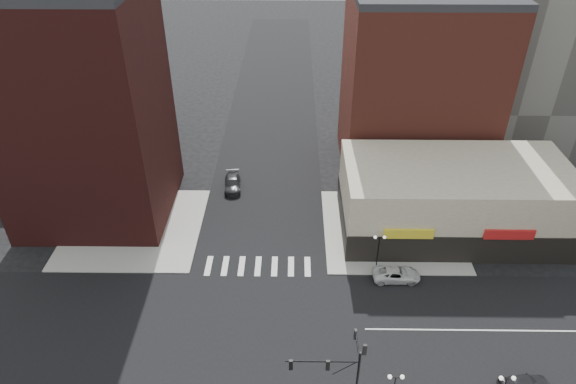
{
  "coord_description": "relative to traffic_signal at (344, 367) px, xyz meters",
  "views": [
    {
      "loc": [
        3.5,
        -31.35,
        35.78
      ],
      "look_at": [
        3.02,
        5.59,
        11.0
      ],
      "focal_mm": 32.0,
      "sensor_mm": 36.0,
      "label": 1
    }
  ],
  "objects": [
    {
      "name": "building_ne_midrise",
      "position": [
        11.76,
        37.33,
        6.04
      ],
      "size": [
        18.0,
        15.0,
        22.0
      ],
      "primitive_type": "cube",
      "color": "maroon",
      "rests_on": "ground"
    },
    {
      "name": "road_ew",
      "position": [
        -7.24,
        7.83,
        -4.95
      ],
      "size": [
        200.0,
        14.0,
        0.02
      ],
      "primitive_type": "cube",
      "color": "black",
      "rests_on": "ground"
    },
    {
      "name": "white_suv",
      "position": [
        6.55,
        14.33,
        -4.31
      ],
      "size": [
        4.74,
        2.23,
        1.31
      ],
      "primitive_type": "imported",
      "rotation": [
        0.0,
        0.0,
        1.58
      ],
      "color": "silver",
      "rests_on": "ground"
    },
    {
      "name": "dark_sedan_north",
      "position": [
        -11.44,
        30.68,
        -4.25
      ],
      "size": [
        2.45,
        5.09,
        1.43
      ],
      "primitive_type": "imported",
      "rotation": [
        0.0,
        0.0,
        0.09
      ],
      "color": "black",
      "rests_on": "ground"
    },
    {
      "name": "ground",
      "position": [
        -7.24,
        7.83,
        -4.96
      ],
      "size": [
        240.0,
        240.0,
        0.0
      ],
      "primitive_type": "plane",
      "color": "black",
      "rests_on": "ground"
    },
    {
      "name": "sidewalk_ne",
      "position": [
        7.26,
        22.33,
        -4.9
      ],
      "size": [
        15.0,
        15.0,
        0.12
      ],
      "primitive_type": "cube",
      "color": "gray",
      "rests_on": "ground"
    },
    {
      "name": "dark_sedan_east",
      "position": [
        14.63,
        1.83,
        -4.27
      ],
      "size": [
        4.19,
        2.06,
        1.38
      ],
      "primitive_type": "imported",
      "rotation": [
        0.0,
        0.0,
        1.68
      ],
      "color": "black",
      "rests_on": "ground"
    },
    {
      "name": "street_lamp_ne",
      "position": [
        4.76,
        15.83,
        -1.67
      ],
      "size": [
        1.22,
        0.32,
        4.16
      ],
      "color": "black",
      "rests_on": "sidewalk_ne"
    },
    {
      "name": "building_nw_low",
      "position": [
        -39.24,
        41.83,
        1.04
      ],
      "size": [
        20.0,
        18.0,
        12.0
      ],
      "primitive_type": "cube",
      "color": "#3A1312",
      "rests_on": "ground"
    },
    {
      "name": "building_nw",
      "position": [
        -26.24,
        26.33,
        7.54
      ],
      "size": [
        16.0,
        15.0,
        25.0
      ],
      "primitive_type": "cube",
      "color": "#3A1312",
      "rests_on": "ground"
    },
    {
      "name": "road_ns",
      "position": [
        -7.24,
        7.83,
        -4.95
      ],
      "size": [
        14.0,
        200.0,
        0.02
      ],
      "primitive_type": "cube",
      "color": "black",
      "rests_on": "ground"
    },
    {
      "name": "street_lamp_se_a",
      "position": [
        3.76,
        -0.17,
        -1.67
      ],
      "size": [
        1.22,
        0.32,
        4.16
      ],
      "color": "black",
      "rests_on": "sidewalk_se"
    },
    {
      "name": "sidewalk_nw",
      "position": [
        -21.74,
        22.33,
        -4.9
      ],
      "size": [
        15.0,
        15.0,
        0.12
      ],
      "primitive_type": "cube",
      "color": "gray",
      "rests_on": "ground"
    },
    {
      "name": "building_ne_row",
      "position": [
        13.76,
        22.83,
        -1.66
      ],
      "size": [
        24.2,
        12.2,
        8.0
      ],
      "color": "beige",
      "rests_on": "ground"
    },
    {
      "name": "traffic_signal",
      "position": [
        0.0,
        0.0,
        0.0
      ],
      "size": [
        5.59,
        3.09,
        7.77
      ],
      "color": "black",
      "rests_on": "ground"
    }
  ]
}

